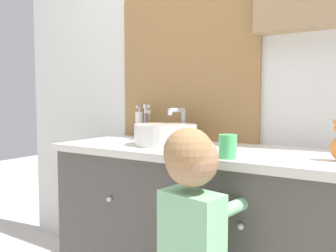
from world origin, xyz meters
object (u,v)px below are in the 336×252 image
Objects in this scene: sink_basin at (166,134)px; soap_dispenser at (139,124)px; drinking_cup at (228,147)px; toothbrush_holder at (147,130)px; child_figure at (192,239)px.

soap_dispenser is (-0.34, 0.23, 0.03)m from sink_basin.
toothbrush_holder is at bearing 148.90° from drinking_cup.
soap_dispenser is 1.04m from child_figure.
sink_basin is 0.32m from toothbrush_holder.
toothbrush_holder reaches higher than sink_basin.
sink_basin is 0.47m from drinking_cup.
child_figure is (0.64, -0.63, -0.29)m from toothbrush_holder.
sink_basin is 0.66m from child_figure.
sink_basin is at bearing -36.23° from toothbrush_holder.
drinking_cup is (0.04, 0.22, 0.29)m from child_figure.
child_figure is at bearing -48.89° from sink_basin.
soap_dispenser is 0.20× the size of child_figure.
soap_dispenser reaches higher than drinking_cup.
sink_basin is at bearing 152.36° from drinking_cup.
sink_basin is at bearing -33.74° from soap_dispenser.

